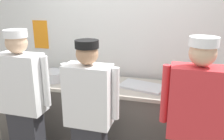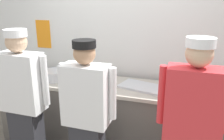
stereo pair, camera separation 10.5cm
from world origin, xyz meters
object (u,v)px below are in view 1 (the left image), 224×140
Objects in this scene: ramekin_orange_sauce at (32,74)px; chef_far_right at (194,126)px; ramekin_yellow_sauce at (84,81)px; plate_stack_front at (198,88)px; ramekin_red_sauce at (217,91)px; squeeze_bottle_spare at (74,74)px; squeeze_bottle_secondary at (179,78)px; mixing_bowl_steel at (53,76)px; deli_cup at (105,83)px; chefs_knife at (181,94)px; chef_center at (89,115)px; chef_near_left at (24,102)px; ramekin_green_sauce at (56,73)px; sheet_tray at (142,86)px; squeeze_bottle_primary at (91,78)px.

chef_far_right is at bearing -18.75° from ramekin_orange_sauce.
ramekin_yellow_sauce is (0.79, -0.06, 0.00)m from ramekin_orange_sauce.
plate_stack_front reaches higher than ramekin_red_sauce.
squeeze_bottle_spare is 1.92× the size of ramekin_red_sauce.
mixing_bowl_steel is at bearing -171.26° from squeeze_bottle_secondary.
ramekin_red_sauce is 1.28× the size of ramekin_yellow_sauce.
plate_stack_front is at bearing 166.38° from ramekin_red_sauce.
squeeze_bottle_spare is at bearing 168.54° from ramekin_yellow_sauce.
deli_cup is at bearing -169.38° from plate_stack_front.
chefs_knife is (0.88, -0.01, -0.05)m from deli_cup.
squeeze_bottle_secondary is (0.84, 0.87, 0.19)m from chef_center.
chef_near_left is at bearing 179.57° from chef_far_right.
chef_center is at bearing -134.06° from squeeze_bottle_secondary.
mixing_bowl_steel is 0.38m from ramekin_orange_sauce.
ramekin_green_sauce is 1.71m from chefs_knife.
squeeze_bottle_spare is at bearing 124.65° from chef_center.
plate_stack_front is 0.65m from sheet_tray.
chef_far_right is at bearing -26.48° from ramekin_yellow_sauce.
ramekin_yellow_sauce is at bearing -176.81° from sheet_tray.
plate_stack_front is 1.53m from squeeze_bottle_spare.
squeeze_bottle_secondary is at bearing 160.18° from plate_stack_front.
ramekin_green_sauce is 1.00× the size of ramekin_yellow_sauce.
chef_near_left is 8.11× the size of squeeze_bottle_spare.
sheet_tray is at bearing 165.24° from chefs_knife.
deli_cup reaches higher than sheet_tray.
ramekin_green_sauce is (-0.63, 0.28, -0.07)m from squeeze_bottle_primary.
chef_near_left is 15.61× the size of ramekin_red_sauce.
plate_stack_front is at bearing 5.19° from mixing_bowl_steel.
mixing_bowl_steel is 1.99m from ramekin_red_sauce.
plate_stack_front is (1.06, 0.79, 0.11)m from chef_center.
plate_stack_front reaches higher than ramekin_yellow_sauce.
squeeze_bottle_secondary reaches higher than mixing_bowl_steel.
squeeze_bottle_secondary is at bearing 15.85° from squeeze_bottle_primary.
squeeze_bottle_primary is 0.96× the size of squeeze_bottle_secondary.
ramekin_yellow_sauce is at bearing 167.87° from deli_cup.
ramekin_red_sauce is (1.25, 0.74, 0.11)m from chef_center.
plate_stack_front is 1.09m from deli_cup.
ramekin_red_sauce is at bearing 3.26° from ramekin_yellow_sauce.
ramekin_red_sauce is 2.36m from ramekin_orange_sauce.
chef_center reaches higher than squeeze_bottle_primary.
mixing_bowl_steel is 1.17× the size of chefs_knife.
squeeze_bottle_secondary reaches higher than squeeze_bottle_primary.
chef_center is 15.10× the size of deli_cup.
squeeze_bottle_secondary is 2.55× the size of ramekin_yellow_sauce.
chef_center is 1.22m from squeeze_bottle_secondary.
ramekin_green_sauce is at bearing 133.80° from chef_center.
chef_center is 1.04m from chefs_knife.
deli_cup is (0.73, 0.57, 0.10)m from chef_near_left.
ramekin_yellow_sauce is 1.19m from chefs_knife.
plate_stack_front is at bearing 8.49° from sheet_tray.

